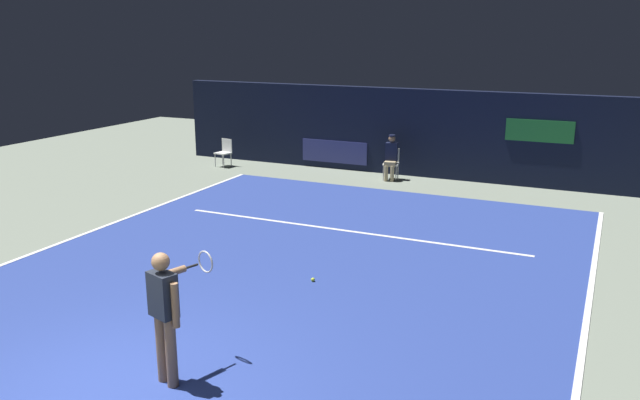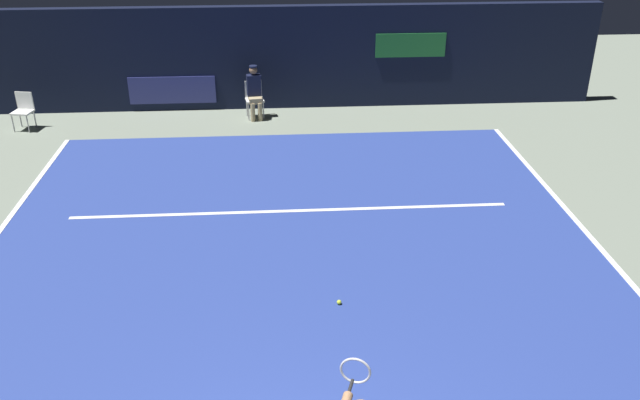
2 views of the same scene
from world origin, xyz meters
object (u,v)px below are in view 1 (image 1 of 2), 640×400
line_judge_on_chair (391,157)px  courtside_chair_near (224,151)px  tennis_player (166,310)px  tennis_ball (313,280)px

line_judge_on_chair → courtside_chair_near: size_ratio=1.50×
tennis_player → courtside_chair_near: 13.29m
tennis_ball → tennis_player: bearing=-93.0°
courtside_chair_near → tennis_ball: bearing=-48.6°
tennis_player → line_judge_on_chair: tennis_player is taller
line_judge_on_chair → tennis_ball: line_judge_on_chair is taller
tennis_ball → line_judge_on_chair: bearing=99.3°
tennis_player → courtside_chair_near: size_ratio=1.97×
tennis_player → courtside_chair_near: bearing=119.9°
tennis_player → courtside_chair_near: (-6.63, 11.51, -0.49)m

